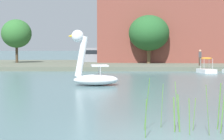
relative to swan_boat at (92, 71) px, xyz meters
name	(u,v)px	position (x,y,z in m)	size (l,w,h in m)	color
ground_plane	(169,140)	(2.87, -13.58, -0.89)	(690.42, 690.42, 0.00)	slate
shore_bank_far	(126,64)	(2.87, 25.34, -0.66)	(113.21, 22.75, 0.45)	#5B6051
swan_boat	(92,71)	(0.00, 0.00, 0.00)	(3.26, 1.99, 3.50)	white
pedal_boat_orange	(206,69)	(10.18, 11.91, -0.48)	(1.57, 2.30, 1.49)	white
tree_broadleaf_right	(16,34)	(-11.56, 24.68, 3.38)	(4.92, 5.00, 5.69)	#423323
tree_broadleaf_behind_dock	(149,33)	(5.65, 23.13, 3.39)	(5.79, 6.22, 6.08)	brown
person_on_path	(200,57)	(10.70, 16.90, 0.52)	(0.30, 0.31, 1.75)	#47382D
parked_van	(101,54)	(-0.62, 27.71, 0.63)	(5.11, 2.33, 1.96)	gray
apartment_block	(175,24)	(9.98, 29.38, 4.88)	(20.98, 11.56, 10.64)	brown
reed_clump_foreground	(197,110)	(3.80, -12.64, -0.27)	(2.67, 1.34, 1.50)	#4C7F33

